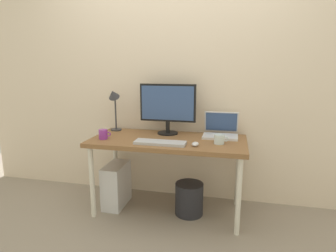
# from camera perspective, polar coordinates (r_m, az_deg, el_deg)

# --- Properties ---
(ground_plane) EXTENTS (6.00, 6.00, 0.00)m
(ground_plane) POSITION_cam_1_polar(r_m,az_deg,el_deg) (2.86, 0.00, -16.43)
(ground_plane) COLOR gray
(back_wall) EXTENTS (4.40, 0.04, 2.60)m
(back_wall) POSITION_cam_1_polar(r_m,az_deg,el_deg) (2.89, 1.74, 10.77)
(back_wall) COLOR beige
(back_wall) RESTS_ON ground_plane
(desk) EXTENTS (1.40, 0.65, 0.71)m
(desk) POSITION_cam_1_polar(r_m,az_deg,el_deg) (2.62, 0.00, -3.94)
(desk) COLOR brown
(desk) RESTS_ON ground_plane
(monitor) EXTENTS (0.54, 0.20, 0.49)m
(monitor) POSITION_cam_1_polar(r_m,az_deg,el_deg) (2.74, -0.07, 4.06)
(monitor) COLOR black
(monitor) RESTS_ON desk
(laptop) EXTENTS (0.32, 0.28, 0.22)m
(laptop) POSITION_cam_1_polar(r_m,az_deg,el_deg) (2.73, 10.49, -0.84)
(laptop) COLOR silver
(laptop) RESTS_ON desk
(desk_lamp) EXTENTS (0.11, 0.16, 0.44)m
(desk_lamp) POSITION_cam_1_polar(r_m,az_deg,el_deg) (2.91, -10.79, 5.05)
(desk_lamp) COLOR #333338
(desk_lamp) RESTS_ON desk
(keyboard) EXTENTS (0.44, 0.14, 0.02)m
(keyboard) POSITION_cam_1_polar(r_m,az_deg,el_deg) (2.43, -1.59, -3.36)
(keyboard) COLOR #B2B2B7
(keyboard) RESTS_ON desk
(mouse) EXTENTS (0.06, 0.09, 0.03)m
(mouse) POSITION_cam_1_polar(r_m,az_deg,el_deg) (2.38, 5.48, -3.61)
(mouse) COLOR silver
(mouse) RESTS_ON desk
(coffee_mug) EXTENTS (0.11, 0.08, 0.09)m
(coffee_mug) POSITION_cam_1_polar(r_m,az_deg,el_deg) (2.65, -12.82, -1.61)
(coffee_mug) COLOR purple
(coffee_mug) RESTS_ON desk
(glass_cup) EXTENTS (0.12, 0.09, 0.08)m
(glass_cup) POSITION_cam_1_polar(r_m,az_deg,el_deg) (2.47, 10.25, -2.60)
(glass_cup) COLOR silver
(glass_cup) RESTS_ON desk
(computer_tower) EXTENTS (0.18, 0.36, 0.42)m
(computer_tower) POSITION_cam_1_polar(r_m,az_deg,el_deg) (2.91, -10.30, -11.51)
(computer_tower) COLOR silver
(computer_tower) RESTS_ON ground_plane
(wastebasket) EXTENTS (0.26, 0.26, 0.30)m
(wastebasket) POSITION_cam_1_polar(r_m,az_deg,el_deg) (2.74, 4.26, -14.31)
(wastebasket) COLOR #232328
(wastebasket) RESTS_ON ground_plane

